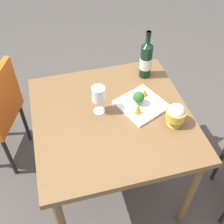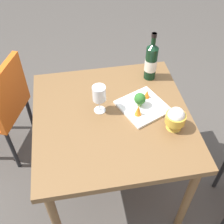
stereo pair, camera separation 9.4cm
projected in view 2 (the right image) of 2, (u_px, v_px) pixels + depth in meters
The scene contains 10 objects.
ground_plane at pixel (112, 183), 2.18m from camera, with size 8.00×8.00×0.00m, color #4C4742.
dining_table at pixel (112, 126), 1.69m from camera, with size 0.90×0.90×0.76m.
chair_by_wall at pixel (4, 103), 2.03m from camera, with size 0.52×0.52×0.85m.
wine_bottle at pixel (151, 61), 1.78m from camera, with size 0.08×0.08×0.32m.
wine_glass at pixel (99, 94), 1.57m from camera, with size 0.08×0.08×0.18m.
rice_bowl at pixel (175, 118), 1.52m from camera, with size 0.11×0.11×0.14m.
serving_plate at pixel (143, 106), 1.67m from camera, with size 0.33×0.33×0.02m.
broccoli_floret at pixel (140, 99), 1.63m from camera, with size 0.07×0.07×0.09m.
carrot_garnish_left at pixel (147, 94), 1.69m from camera, with size 0.04×0.04×0.05m.
carrot_garnish_right at pixel (138, 110), 1.59m from camera, with size 0.04×0.04×0.07m.
Camera 2 is at (1.09, -0.19, 1.95)m, focal length 45.49 mm.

